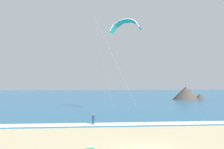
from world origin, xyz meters
name	(u,v)px	position (x,y,z in m)	size (l,w,h in m)	color
sea	(106,96)	(0.00, 70.01, 0.10)	(200.00, 120.00, 0.20)	teal
surf_foam	(129,124)	(0.00, 11.01, 0.22)	(200.00, 2.20, 0.04)	white
surfboard	(93,126)	(-4.92, 10.89, 0.03)	(0.44, 1.40, 0.09)	#E04C38
kitesurfer	(93,119)	(-4.92, 10.91, 0.94)	(0.55, 0.52, 1.69)	#143347
kite_primary	(125,24)	(0.54, 18.06, 15.95)	(8.00, 8.88, 15.72)	teal
headland_right	(188,94)	(25.44, 49.89, 1.99)	(10.34, 8.76, 4.43)	#47423D
cooler_box	(91,148)	(-5.00, 0.35, 0.20)	(0.58, 0.38, 0.40)	#238E5B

